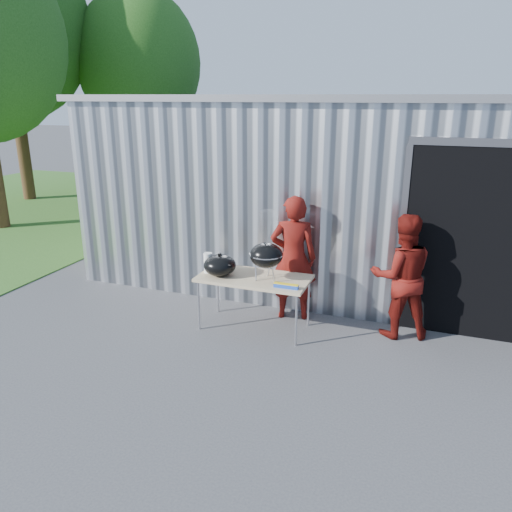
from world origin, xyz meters
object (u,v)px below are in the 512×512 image
at_px(kettle_grill, 266,249).
at_px(person_cook, 293,258).
at_px(person_bystander, 401,276).
at_px(folding_table, 254,280).

distance_m(kettle_grill, person_cook, 0.66).
xyz_separation_m(kettle_grill, person_cook, (0.21, 0.57, -0.27)).
relative_size(kettle_grill, person_cook, 0.52).
relative_size(person_cook, person_bystander, 1.08).
bearing_deg(person_cook, person_bystander, 164.08).
bearing_deg(person_cook, kettle_grill, 56.18).
height_order(person_cook, person_bystander, person_cook).
distance_m(folding_table, kettle_grill, 0.50).
height_order(folding_table, kettle_grill, kettle_grill).
bearing_deg(kettle_grill, person_bystander, 16.73).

